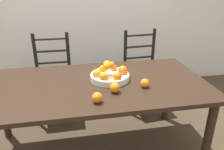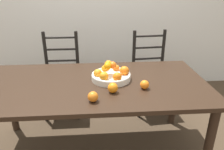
{
  "view_description": "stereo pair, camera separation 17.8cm",
  "coord_description": "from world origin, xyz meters",
  "px_view_note": "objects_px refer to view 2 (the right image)",
  "views": [
    {
      "loc": [
        -0.14,
        -1.66,
        1.52
      ],
      "look_at": [
        0.16,
        -0.05,
        0.82
      ],
      "focal_mm": 35.0,
      "sensor_mm": 36.0,
      "label": 1
    },
    {
      "loc": [
        0.03,
        -1.68,
        1.52
      ],
      "look_at": [
        0.16,
        -0.05,
        0.82
      ],
      "focal_mm": 35.0,
      "sensor_mm": 36.0,
      "label": 2
    }
  ],
  "objects_px": {
    "orange_loose_1": "(113,88)",
    "chair_right": "(151,73)",
    "fruit_bowl": "(111,75)",
    "chair_left": "(62,76)",
    "orange_loose_0": "(93,97)",
    "orange_loose_2": "(145,85)"
  },
  "relations": [
    {
      "from": "orange_loose_1",
      "to": "chair_right",
      "type": "xyz_separation_m",
      "value": [
        0.55,
        0.96,
        -0.3
      ]
    },
    {
      "from": "fruit_bowl",
      "to": "orange_loose_1",
      "type": "bearing_deg",
      "value": -91.04
    },
    {
      "from": "fruit_bowl",
      "to": "orange_loose_2",
      "type": "relative_size",
      "value": 4.75
    },
    {
      "from": "orange_loose_1",
      "to": "chair_right",
      "type": "bearing_deg",
      "value": 60.32
    },
    {
      "from": "chair_left",
      "to": "orange_loose_0",
      "type": "bearing_deg",
      "value": -70.23
    },
    {
      "from": "chair_right",
      "to": "orange_loose_0",
      "type": "bearing_deg",
      "value": -127.29
    },
    {
      "from": "fruit_bowl",
      "to": "chair_left",
      "type": "relative_size",
      "value": 0.35
    },
    {
      "from": "chair_left",
      "to": "orange_loose_1",
      "type": "bearing_deg",
      "value": -60.75
    },
    {
      "from": "orange_loose_1",
      "to": "chair_right",
      "type": "distance_m",
      "value": 1.15
    },
    {
      "from": "orange_loose_2",
      "to": "chair_right",
      "type": "relative_size",
      "value": 0.07
    },
    {
      "from": "orange_loose_0",
      "to": "fruit_bowl",
      "type": "bearing_deg",
      "value": 67.39
    },
    {
      "from": "fruit_bowl",
      "to": "orange_loose_0",
      "type": "bearing_deg",
      "value": -112.61
    },
    {
      "from": "orange_loose_0",
      "to": "orange_loose_2",
      "type": "distance_m",
      "value": 0.44
    },
    {
      "from": "orange_loose_0",
      "to": "orange_loose_1",
      "type": "xyz_separation_m",
      "value": [
        0.15,
        0.13,
        0.0
      ]
    },
    {
      "from": "fruit_bowl",
      "to": "orange_loose_2",
      "type": "distance_m",
      "value": 0.32
    },
    {
      "from": "chair_right",
      "to": "chair_left",
      "type": "bearing_deg",
      "value": 175.31
    },
    {
      "from": "fruit_bowl",
      "to": "chair_right",
      "type": "height_order",
      "value": "chair_right"
    },
    {
      "from": "orange_loose_0",
      "to": "chair_right",
      "type": "bearing_deg",
      "value": 57.38
    },
    {
      "from": "orange_loose_1",
      "to": "chair_left",
      "type": "relative_size",
      "value": 0.08
    },
    {
      "from": "orange_loose_0",
      "to": "chair_right",
      "type": "distance_m",
      "value": 1.33
    },
    {
      "from": "orange_loose_1",
      "to": "fruit_bowl",
      "type": "bearing_deg",
      "value": 88.96
    },
    {
      "from": "orange_loose_2",
      "to": "orange_loose_1",
      "type": "bearing_deg",
      "value": -170.07
    }
  ]
}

